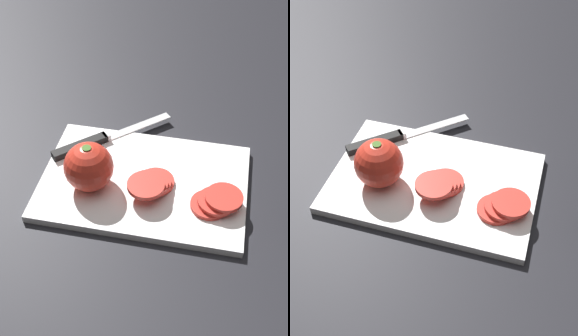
# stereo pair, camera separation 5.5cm
# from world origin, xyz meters

# --- Properties ---
(ground_plane) EXTENTS (3.00, 3.00, 0.00)m
(ground_plane) POSITION_xyz_m (0.00, 0.00, 0.00)
(ground_plane) COLOR black
(cutting_board) EXTENTS (0.37, 0.25, 0.01)m
(cutting_board) POSITION_xyz_m (0.06, 0.03, 0.01)
(cutting_board) COLOR white
(cutting_board) RESTS_ON ground_plane
(whole_tomato) EXTENTS (0.09, 0.09, 0.09)m
(whole_tomato) POSITION_xyz_m (0.15, 0.06, 0.06)
(whole_tomato) COLOR red
(whole_tomato) RESTS_ON cutting_board
(knife) EXTENTS (0.20, 0.19, 0.01)m
(knife) POSITION_xyz_m (0.18, -0.05, 0.02)
(knife) COLOR silver
(knife) RESTS_ON cutting_board
(tomato_slice_stack_near) EXTENTS (0.09, 0.07, 0.02)m
(tomato_slice_stack_near) POSITION_xyz_m (-0.07, 0.06, 0.03)
(tomato_slice_stack_near) COLOR red
(tomato_slice_stack_near) RESTS_ON cutting_board
(tomato_slice_stack_far) EXTENTS (0.08, 0.10, 0.03)m
(tomato_slice_stack_far) POSITION_xyz_m (0.04, 0.05, 0.03)
(tomato_slice_stack_far) COLOR red
(tomato_slice_stack_far) RESTS_ON cutting_board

